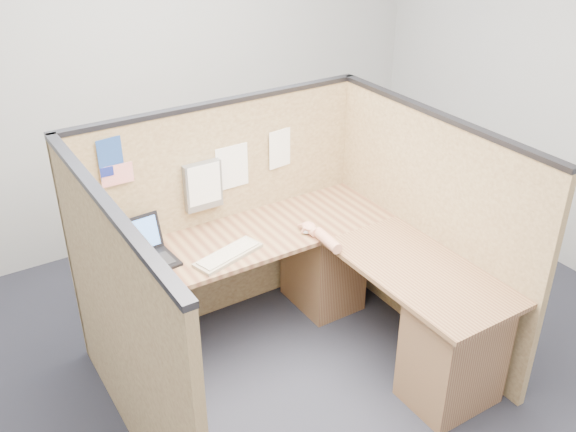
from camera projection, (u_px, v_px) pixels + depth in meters
floor at (304, 387)px, 3.90m from camera, size 5.00×5.00×0.00m
wall_back at (144, 72)px, 4.89m from camera, size 5.00×0.00×5.00m
cubicle_partitions at (267, 249)px, 3.85m from camera, size 2.06×1.83×1.53m
l_desk at (304, 302)px, 4.01m from camera, size 1.95×1.75×0.73m
laptop at (143, 252)px, 3.78m from camera, size 0.35×0.34×0.24m
keyboard at (228, 255)px, 3.83m from camera, size 0.47×0.27×0.03m
mouse at (308, 230)px, 4.08m from camera, size 0.12×0.09×0.04m
hand_forearm at (322, 236)px, 3.98m from camera, size 0.10×0.37×0.08m
blue_poster at (113, 158)px, 3.66m from camera, size 0.18×0.03×0.25m
american_flag at (114, 177)px, 3.70m from camera, size 0.19×0.01×0.33m
file_holder at (203, 186)px, 4.03m from camera, size 0.25×0.05×0.32m
paper_left at (232, 167)px, 4.13m from camera, size 0.23×0.01×0.29m
paper_right at (282, 148)px, 4.28m from camera, size 0.21×0.03×0.27m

